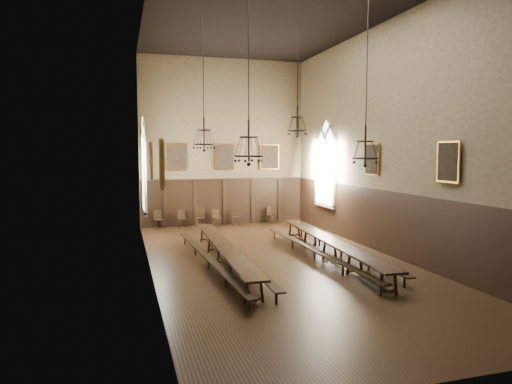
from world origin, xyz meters
name	(u,v)px	position (x,y,z in m)	size (l,w,h in m)	color
floor	(277,262)	(0.00, 0.00, -0.01)	(9.00, 18.00, 0.02)	black
ceiling	(279,7)	(0.00, 0.00, 9.01)	(9.00, 18.00, 0.02)	black
wall_back	(224,142)	(0.00, 9.01, 4.50)	(9.00, 0.02, 9.00)	#7C694C
wall_front	(456,123)	(0.00, -9.01, 4.50)	(9.00, 0.02, 9.00)	#7C694C
wall_left	(148,137)	(-4.51, 0.00, 4.50)	(0.02, 18.00, 9.00)	#7C694C
wall_right	(389,139)	(4.51, 0.00, 4.50)	(0.02, 18.00, 9.00)	#7C694C
wainscot_panelling	(278,228)	(0.00, 0.00, 1.25)	(9.00, 18.00, 2.50)	black
table_left	(224,255)	(-1.95, 0.16, 0.37)	(0.93, 9.40, 0.73)	black
table_right	(330,249)	(2.03, -0.10, 0.38)	(1.32, 9.76, 0.76)	black
bench_left_outer	(209,261)	(-2.59, -0.26, 0.27)	(0.77, 9.50, 0.43)	black
bench_left_inner	(237,256)	(-1.45, 0.21, 0.28)	(0.49, 9.89, 0.44)	black
bench_right_inner	(315,253)	(1.39, -0.16, 0.27)	(0.47, 9.41, 0.42)	black
bench_right_outer	(341,250)	(2.62, 0.12, 0.26)	(0.37, 9.01, 0.41)	black
chair_0	(159,223)	(-3.59, 8.60, 0.29)	(0.51, 0.51, 0.95)	black
chair_1	(182,222)	(-2.38, 8.49, 0.28)	(0.48, 0.48, 0.94)	black
chair_2	(201,221)	(-1.39, 8.48, 0.30)	(0.48, 0.48, 0.98)	black
chair_3	(217,221)	(-0.53, 8.47, 0.27)	(0.46, 0.46, 0.90)	black
chair_4	(236,220)	(0.55, 8.56, 0.26)	(0.47, 0.47, 0.87)	black
chair_6	(271,218)	(2.59, 8.52, 0.28)	(0.52, 0.52, 0.93)	black
chandelier_back_left	(204,136)	(-2.28, 2.13, 4.61)	(0.85, 0.85, 4.86)	black
chandelier_back_right	(297,124)	(1.75, 2.57, 5.16)	(0.85, 0.85, 4.27)	black
chandelier_front_left	(249,144)	(-1.77, -2.48, 4.23)	(0.86, 0.86, 5.27)	black
chandelier_front_right	(365,147)	(2.22, -2.21, 4.16)	(0.85, 0.85, 5.35)	black
portrait_back_0	(176,157)	(-2.60, 8.88, 3.70)	(1.10, 0.12, 1.40)	#B2772A
portrait_back_1	(224,157)	(0.00, 8.88, 3.70)	(1.10, 0.12, 1.40)	#B2772A
portrait_back_2	(270,157)	(2.60, 8.88, 3.70)	(1.10, 0.12, 1.40)	#B2772A
portrait_left_0	(151,161)	(-4.38, 1.00, 3.70)	(0.12, 1.00, 1.30)	#B2772A
portrait_left_1	(161,164)	(-4.38, -3.50, 3.70)	(0.12, 1.00, 1.30)	#B2772A
portrait_right_0	(372,159)	(4.38, 1.00, 3.70)	(0.12, 1.00, 1.30)	#B2772A
portrait_right_1	(448,162)	(4.38, -3.50, 3.70)	(0.12, 1.00, 1.30)	#B2772A
window_right	(325,164)	(4.43, 5.50, 3.40)	(0.20, 2.20, 4.60)	white
window_left	(143,165)	(-4.43, 5.50, 3.40)	(0.20, 2.20, 4.60)	white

